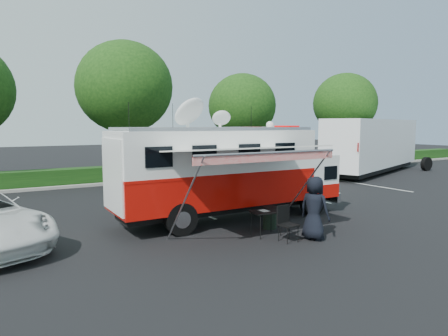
# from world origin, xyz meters

# --- Properties ---
(ground_plane) EXTENTS (120.00, 120.00, 0.00)m
(ground_plane) POSITION_xyz_m (0.00, 0.00, 0.00)
(ground_plane) COLOR black
(ground_plane) RESTS_ON ground
(back_border) EXTENTS (60.00, 6.14, 8.87)m
(back_border) POSITION_xyz_m (1.14, 12.90, 5.00)
(back_border) COLOR #9E998E
(back_border) RESTS_ON ground_plane
(stall_lines) EXTENTS (24.12, 5.50, 0.01)m
(stall_lines) POSITION_xyz_m (-0.50, 3.00, 0.00)
(stall_lines) COLOR silver
(stall_lines) RESTS_ON ground_plane
(command_truck) EXTENTS (8.92, 2.45, 4.29)m
(command_truck) POSITION_xyz_m (-0.08, -0.00, 1.83)
(command_truck) COLOR black
(command_truck) RESTS_ON ground_plane
(awning) EXTENTS (4.87, 2.52, 2.94)m
(awning) POSITION_xyz_m (-0.88, -2.55, 2.76)
(awning) COLOR white
(awning) RESTS_ON ground_plane
(person) EXTENTS (0.90, 1.11, 1.98)m
(person) POSITION_xyz_m (0.83, -3.58, 0.00)
(person) COLOR black
(person) RESTS_ON ground_plane
(folding_table) EXTENTS (1.05, 0.81, 0.82)m
(folding_table) POSITION_xyz_m (-0.21, -2.49, 0.77)
(folding_table) COLOR black
(folding_table) RESTS_ON ground_plane
(folding_chair) EXTENTS (0.57, 0.59, 1.09)m
(folding_chair) POSITION_xyz_m (-0.01, -3.24, 0.65)
(folding_chair) COLOR black
(folding_chair) RESTS_ON ground_plane
(trash_bin) EXTENTS (0.51, 0.51, 0.76)m
(trash_bin) POSITION_xyz_m (0.45, -1.82, 0.38)
(trash_bin) COLOR black
(trash_bin) RESTS_ON ground_plane
(semi_trailer) EXTENTS (12.86, 6.93, 3.93)m
(semi_trailer) POSITION_xyz_m (16.60, 7.02, 2.07)
(semi_trailer) COLOR white
(semi_trailer) RESTS_ON ground_plane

